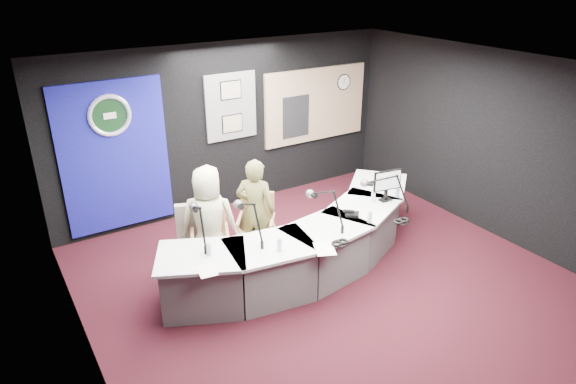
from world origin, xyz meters
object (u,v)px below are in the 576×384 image
armchair_left (210,240)px  armchair_right (256,228)px  person_woman (256,211)px  person_man (209,222)px  broadcast_desk (307,244)px

armchair_left → armchair_right: bearing=20.1°
person_woman → person_man: bearing=43.8°
armchair_right → armchair_left: bearing=-145.3°
broadcast_desk → armchair_right: bearing=129.0°
armchair_left → person_man: person_man is taller
armchair_right → person_man: bearing=-145.3°
armchair_right → person_woman: size_ratio=0.64×
armchair_left → armchair_right: armchair_left is taller
person_man → armchair_right: bearing=-151.4°
armchair_right → person_man: size_ratio=0.63×
armchair_left → person_man: size_ratio=0.65×
person_woman → armchair_right: bearing=-0.0°
armchair_left → armchair_right: size_ratio=1.04×
broadcast_desk → person_woman: 0.85m
armchair_right → broadcast_desk: bearing=-14.8°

